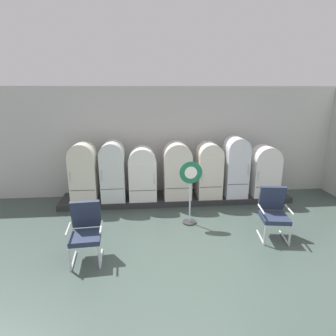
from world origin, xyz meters
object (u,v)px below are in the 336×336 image
(armchair_left, at_px, (86,229))
(armchair_right, at_px, (273,211))
(refrigerator_0, at_px, (83,171))
(refrigerator_4, at_px, (209,168))
(refrigerator_3, at_px, (177,169))
(refrigerator_2, at_px, (143,172))
(refrigerator_5, at_px, (236,165))
(refrigerator_1, at_px, (113,169))
(refrigerator_6, at_px, (265,170))
(sign_stand, at_px, (190,192))

(armchair_left, bearing_deg, armchair_right, 7.05)
(refrigerator_0, height_order, refrigerator_4, refrigerator_0)
(refrigerator_3, relative_size, armchair_left, 1.42)
(refrigerator_2, relative_size, refrigerator_3, 0.93)
(refrigerator_4, relative_size, refrigerator_5, 0.91)
(refrigerator_3, height_order, armchair_right, refrigerator_3)
(refrigerator_0, xyz_separation_m, armchair_right, (4.19, -1.98, -0.39))
(refrigerator_0, relative_size, refrigerator_5, 0.95)
(armchair_left, bearing_deg, refrigerator_2, 67.31)
(refrigerator_1, xyz_separation_m, refrigerator_5, (3.27, -0.03, 0.04))
(refrigerator_3, xyz_separation_m, armchair_right, (1.75, -2.04, -0.36))
(refrigerator_0, bearing_deg, refrigerator_6, 0.08)
(sign_stand, bearing_deg, armchair_left, -150.26)
(refrigerator_6, distance_m, sign_stand, 2.59)
(refrigerator_4, distance_m, refrigerator_5, 0.73)
(refrigerator_2, bearing_deg, refrigerator_6, -0.08)
(refrigerator_0, height_order, refrigerator_3, refrigerator_0)
(refrigerator_3, xyz_separation_m, armchair_left, (-1.95, -2.50, -0.36))
(refrigerator_2, relative_size, sign_stand, 0.95)
(refrigerator_6, relative_size, sign_stand, 0.94)
(refrigerator_1, bearing_deg, refrigerator_6, -0.70)
(refrigerator_2, xyz_separation_m, refrigerator_3, (0.92, 0.05, 0.06))
(armchair_left, relative_size, sign_stand, 0.72)
(refrigerator_2, xyz_separation_m, refrigerator_6, (3.32, -0.00, -0.01))
(refrigerator_6, distance_m, armchair_right, 2.11)
(refrigerator_1, bearing_deg, refrigerator_3, 0.05)
(refrigerator_3, distance_m, sign_stand, 1.32)
(refrigerator_0, xyz_separation_m, refrigerator_2, (1.51, 0.01, -0.09))
(refrigerator_1, xyz_separation_m, refrigerator_2, (0.77, -0.05, -0.09))
(refrigerator_4, xyz_separation_m, armchair_left, (-2.81, -2.48, -0.36))
(refrigerator_2, bearing_deg, armchair_left, -112.69)
(refrigerator_2, height_order, refrigerator_6, refrigerator_2)
(refrigerator_1, xyz_separation_m, armchair_left, (-0.26, -2.50, -0.40))
(refrigerator_1, bearing_deg, sign_stand, -35.48)
(refrigerator_0, distance_m, sign_stand, 2.87)
(refrigerator_0, bearing_deg, armchair_right, -25.35)
(refrigerator_0, relative_size, refrigerator_4, 1.04)
(refrigerator_0, relative_size, refrigerator_1, 1.00)
(armchair_right, height_order, sign_stand, sign_stand)
(armchair_right, bearing_deg, refrigerator_0, 154.65)
(refrigerator_5, bearing_deg, refrigerator_1, 179.51)
(sign_stand, bearing_deg, refrigerator_3, 96.05)
(refrigerator_4, relative_size, sign_stand, 1.01)
(refrigerator_4, bearing_deg, refrigerator_2, -179.15)
(refrigerator_6, bearing_deg, refrigerator_5, 178.49)
(refrigerator_5, height_order, sign_stand, refrigerator_5)
(refrigerator_5, xyz_separation_m, refrigerator_6, (0.82, -0.02, -0.15))
(refrigerator_4, xyz_separation_m, refrigerator_6, (1.54, -0.03, -0.07))
(refrigerator_1, xyz_separation_m, refrigerator_6, (4.09, -0.05, -0.11))
(refrigerator_6, bearing_deg, armchair_left, -150.65)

